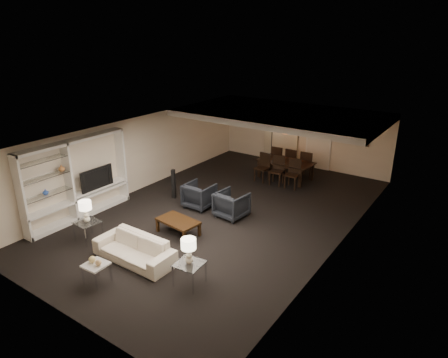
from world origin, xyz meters
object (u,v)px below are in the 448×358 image
coffee_table (178,227)px  chair_fr (308,164)px  table_lamp_right (189,251)px  chair_fl (278,159)px  pendant_light (288,129)px  vase_blue (45,192)px  chair_nm (277,171)px  chair_nl (262,168)px  side_table_left (88,231)px  vase_amber (61,168)px  table_lamp_left (86,212)px  dining_table (285,170)px  television (94,178)px  armchair_right (232,204)px  floor_lamp (272,144)px  side_table_right (190,274)px  floor_speaker (174,184)px  chair_nr (292,174)px  armchair_left (199,195)px  sofa (134,249)px  marble_table (97,273)px  chair_fm (293,161)px

coffee_table → chair_fr: bearing=79.9°
table_lamp_right → chair_fl: (-1.82, 7.65, -0.32)m
pendant_light → vase_blue: (-3.61, -7.09, -0.78)m
chair_nm → chair_fl: 1.43m
coffee_table → chair_nl: size_ratio=1.12×
chair_nl → side_table_left: bearing=-100.7°
vase_amber → chair_nl: size_ratio=0.18×
table_lamp_left → dining_table: bearing=72.7°
side_table_left → vase_amber: 1.94m
pendant_light → chair_nm: bearing=-102.0°
television → armchair_right: bearing=-61.3°
armchair_right → chair_fr: chair_fr is taller
vase_amber → floor_lamp: bearing=74.5°
side_table_right → floor_speaker: 4.79m
television → chair_nr: 6.49m
floor_speaker → chair_fr: chair_fr is taller
pendant_light → coffee_table: pendant_light is taller
television → vase_blue: 1.57m
table_lamp_left → dining_table: 7.35m
vase_blue → armchair_left: bearing=55.6°
chair_nl → table_lamp_left: bearing=-100.7°
sofa → table_lamp_left: 1.78m
sofa → floor_speaker: bearing=117.0°
chair_nr → chair_fl: (-1.20, 1.30, 0.00)m
armchair_right → floor_lamp: 5.24m
marble_table → television: bearing=140.9°
vase_amber → floor_lamp: 8.34m
sofa → marble_table: sofa is taller
sofa → floor_lamp: floor_lamp is taller
side_table_left → chair_nr: 6.94m
table_lamp_right → chair_nr: table_lamp_right is taller
chair_fl → chair_fm: bearing=176.6°
pendant_light → chair_fr: size_ratio=0.51×
armchair_right → dining_table: bearing=-82.8°
coffee_table → armchair_right: bearing=70.6°
chair_fr → sofa: bearing=78.6°
marble_table → television: size_ratio=0.43×
chair_nr → chair_nl: bearing=176.5°
vase_amber → chair_fr: (4.10, 7.32, -1.14)m
side_table_left → chair_nm: size_ratio=0.56×
chair_nr → chair_fm: 1.43m
side_table_left → floor_lamp: floor_lamp is taller
chair_nl → floor_speaker: bearing=-114.7°
floor_speaker → side_table_right: bearing=-61.2°
sofa → chair_fl: bearing=91.0°
chair_nr → chair_fr: bearing=86.5°
table_lamp_right → television: 4.88m
coffee_table → chair_nl: bearing=91.4°
dining_table → chair_nr: chair_nr is taller
armchair_right → chair_fr: (0.48, 4.35, 0.12)m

